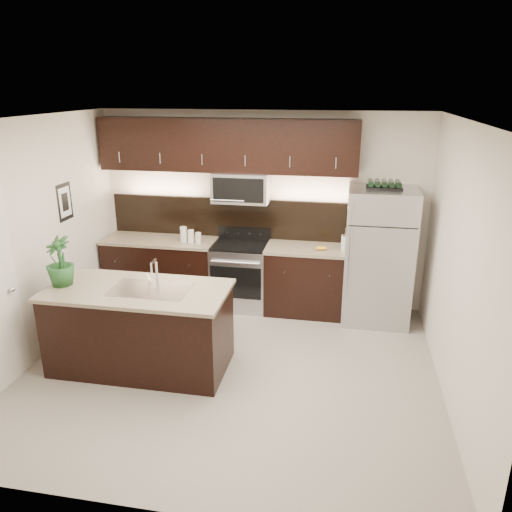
{
  "coord_description": "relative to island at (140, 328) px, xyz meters",
  "views": [
    {
      "loc": [
        1.17,
        -4.71,
        3.01
      ],
      "look_at": [
        0.19,
        0.55,
        1.17
      ],
      "focal_mm": 35.0,
      "sensor_mm": 36.0,
      "label": 1
    }
  ],
  "objects": [
    {
      "name": "upper_fixtures",
      "position": [
        0.56,
        1.93,
        1.67
      ],
      "size": [
        3.49,
        0.4,
        1.66
      ],
      "color": "black",
      "rests_on": "counter_run"
    },
    {
      "name": "sink_faucet",
      "position": [
        0.15,
        0.01,
        0.48
      ],
      "size": [
        0.84,
        0.5,
        0.28
      ],
      "color": "silver",
      "rests_on": "island"
    },
    {
      "name": "plant",
      "position": [
        -0.85,
        -0.04,
        0.74
      ],
      "size": [
        0.4,
        0.4,
        0.54
      ],
      "primitive_type": "imported",
      "rotation": [
        0.0,
        0.0,
        -0.41
      ],
      "color": "#1F4E21",
      "rests_on": "island"
    },
    {
      "name": "canisters",
      "position": [
        0.04,
        1.72,
        0.56
      ],
      "size": [
        0.31,
        0.12,
        0.21
      ],
      "rotation": [
        0.0,
        0.0,
        -0.16
      ],
      "color": "silver",
      "rests_on": "counter_run"
    },
    {
      "name": "island",
      "position": [
        0.0,
        0.0,
        0.0
      ],
      "size": [
        1.96,
        0.96,
        0.94
      ],
      "color": "black",
      "rests_on": "ground"
    },
    {
      "name": "wine_rack",
      "position": [
        2.6,
        1.72,
        1.36
      ],
      "size": [
        0.44,
        0.27,
        0.1
      ],
      "color": "black",
      "rests_on": "refrigerator"
    },
    {
      "name": "french_press",
      "position": [
        2.16,
        1.73,
        0.58
      ],
      "size": [
        0.11,
        0.11,
        0.31
      ],
      "rotation": [
        0.0,
        0.0,
        0.28
      ],
      "color": "silver",
      "rests_on": "counter_run"
    },
    {
      "name": "ground",
      "position": [
        0.99,
        0.09,
        -0.47
      ],
      "size": [
        4.5,
        4.5,
        0.0
      ],
      "primitive_type": "plane",
      "color": "gray",
      "rests_on": "ground"
    },
    {
      "name": "refrigerator",
      "position": [
        2.6,
        1.72,
        0.42
      ],
      "size": [
        0.86,
        0.78,
        1.78
      ],
      "primitive_type": "cube",
      "color": "#B2B2B7",
      "rests_on": "ground"
    },
    {
      "name": "room_walls",
      "position": [
        0.88,
        0.05,
        1.22
      ],
      "size": [
        4.52,
        4.02,
        2.71
      ],
      "color": "beige",
      "rests_on": "ground"
    },
    {
      "name": "bananas",
      "position": [
        1.82,
        1.7,
        0.49
      ],
      "size": [
        0.18,
        0.15,
        0.05
      ],
      "primitive_type": "ellipsoid",
      "rotation": [
        0.0,
        0.0,
        0.2
      ],
      "color": "gold",
      "rests_on": "counter_run"
    },
    {
      "name": "counter_run",
      "position": [
        0.54,
        1.78,
        -0.0
      ],
      "size": [
        3.51,
        0.65,
        0.94
      ],
      "color": "black",
      "rests_on": "ground"
    }
  ]
}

